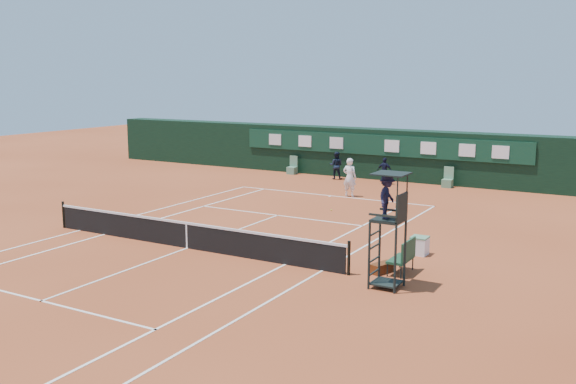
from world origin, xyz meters
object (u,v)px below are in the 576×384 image
Objects in this scene: cooler at (419,245)px; player at (350,177)px; umpire_chair at (388,206)px; tennis_net at (187,235)px; player_bench at (404,255)px.

cooler is 0.32× the size of player.
umpire_chair is 1.70× the size of player.
umpire_chair is at bearing -3.89° from tennis_net.
player_bench is 2.39m from cooler.
player_bench is 0.60× the size of player.
player is (-6.68, 8.82, 0.68)m from cooler.
player_bench is at bearing 122.55° from player.
player is at bearing 127.14° from cooler.
tennis_net is at bearing -155.94° from cooler.
umpire_chair is 14.58m from player.
tennis_net reaches higher than cooler.
umpire_chair reaches higher than player_bench.
tennis_net is 7.90m from player_bench.
player is (0.88, 12.20, 0.50)m from tennis_net.
tennis_net is at bearing 176.11° from umpire_chair.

